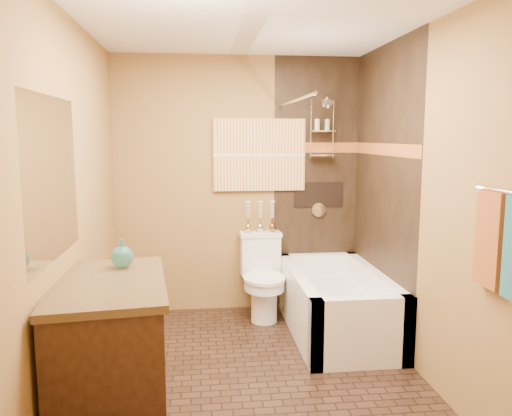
{
  "coord_description": "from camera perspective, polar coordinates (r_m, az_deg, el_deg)",
  "views": [
    {
      "loc": [
        -0.39,
        -3.38,
        1.73
      ],
      "look_at": [
        0.04,
        0.4,
        1.18
      ],
      "focal_mm": 35.0,
      "sensor_mm": 36.0,
      "label": 1
    }
  ],
  "objects": [
    {
      "name": "floor",
      "position": [
        3.82,
        0.02,
        -18.73
      ],
      "size": [
        3.0,
        3.0,
        0.0
      ],
      "primitive_type": "plane",
      "color": "black",
      "rests_on": "ground"
    },
    {
      "name": "wall_left",
      "position": [
        3.51,
        -19.82,
        -0.14
      ],
      "size": [
        0.02,
        3.0,
        2.5
      ],
      "primitive_type": "cube",
      "color": "olive",
      "rests_on": "floor"
    },
    {
      "name": "wall_right",
      "position": [
        3.77,
        18.46,
        0.46
      ],
      "size": [
        0.02,
        3.0,
        2.5
      ],
      "primitive_type": "cube",
      "color": "olive",
      "rests_on": "floor"
    },
    {
      "name": "wall_back",
      "position": [
        4.92,
        -1.97,
        2.59
      ],
      "size": [
        2.4,
        0.02,
        2.5
      ],
      "primitive_type": "cube",
      "color": "olive",
      "rests_on": "floor"
    },
    {
      "name": "wall_front",
      "position": [
        1.98,
        5.0,
        -5.81
      ],
      "size": [
        2.4,
        0.02,
        2.5
      ],
      "primitive_type": "cube",
      "color": "olive",
      "rests_on": "floor"
    },
    {
      "name": "ceiling",
      "position": [
        3.49,
        0.02,
        20.94
      ],
      "size": [
        3.0,
        3.0,
        0.0
      ],
      "primitive_type": "plane",
      "color": "silver",
      "rests_on": "wall_back"
    },
    {
      "name": "alcove_tile_back",
      "position": [
        5.03,
        6.88,
        2.66
      ],
      "size": [
        0.85,
        0.01,
        2.5
      ],
      "primitive_type": "cube",
      "color": "black",
      "rests_on": "wall_back"
    },
    {
      "name": "alcove_tile_right",
      "position": [
        4.45,
        14.27,
        1.75
      ],
      "size": [
        0.01,
        1.5,
        2.5
      ],
      "primitive_type": "cube",
      "color": "black",
      "rests_on": "wall_right"
    },
    {
      "name": "mosaic_band_back",
      "position": [
        5.0,
        6.98,
        6.87
      ],
      "size": [
        0.85,
        0.01,
        0.1
      ],
      "primitive_type": "cube",
      "color": "#9B3E1C",
      "rests_on": "alcove_tile_back"
    },
    {
      "name": "mosaic_band_right",
      "position": [
        4.42,
        14.31,
        6.52
      ],
      "size": [
        0.01,
        1.5,
        0.1
      ],
      "primitive_type": "cube",
      "color": "#9B3E1C",
      "rests_on": "alcove_tile_right"
    },
    {
      "name": "alcove_niche",
      "position": [
        5.04,
        7.15,
        1.52
      ],
      "size": [
        0.5,
        0.01,
        0.25
      ],
      "primitive_type": "cube",
      "color": "black",
      "rests_on": "alcove_tile_back"
    },
    {
      "name": "shower_fixtures",
      "position": [
        4.91,
        7.55,
        7.37
      ],
      "size": [
        0.24,
        0.33,
        1.16
      ],
      "color": "silver",
      "rests_on": "floor"
    },
    {
      "name": "curtain_rod",
      "position": [
        4.22,
        4.36,
        12.12
      ],
      "size": [
        0.03,
        1.55,
        0.03
      ],
      "primitive_type": "cylinder",
      "rotation": [
        1.57,
        0.0,
        0.0
      ],
      "color": "silver",
      "rests_on": "wall_back"
    },
    {
      "name": "towel_bar",
      "position": [
        2.81,
        26.73,
        1.62
      ],
      "size": [
        0.02,
        0.55,
        0.02
      ],
      "primitive_type": "cylinder",
      "rotation": [
        1.57,
        0.0,
        0.0
      ],
      "color": "silver",
      "rests_on": "wall_right"
    },
    {
      "name": "towel_rust",
      "position": [
        2.96,
        25.19,
        -3.28
      ],
      "size": [
        0.05,
        0.22,
        0.52
      ],
      "primitive_type": "cube",
      "color": "#92491A",
      "rests_on": "towel_bar"
    },
    {
      "name": "sunset_painting",
      "position": [
        4.9,
        0.38,
        6.09
      ],
      "size": [
        0.9,
        0.04,
        0.7
      ],
      "primitive_type": "cube",
      "color": "#C4792E",
      "rests_on": "wall_back"
    },
    {
      "name": "vanity_mirror",
      "position": [
        2.96,
        -22.22,
        3.15
      ],
      "size": [
        0.01,
        1.0,
        0.9
      ],
      "primitive_type": "cube",
      "color": "white",
      "rests_on": "wall_left"
    },
    {
      "name": "bathtub",
      "position": [
        4.56,
        9.15,
        -11.25
      ],
      "size": [
        0.8,
        1.5,
        0.55
      ],
      "color": "white",
      "rests_on": "floor"
    },
    {
      "name": "toilet",
      "position": [
        4.82,
        0.75,
        -7.79
      ],
      "size": [
        0.41,
        0.61,
        0.8
      ],
      "rotation": [
        0.0,
        0.0,
        0.05
      ],
      "color": "white",
      "rests_on": "floor"
    },
    {
      "name": "vanity",
      "position": [
        3.16,
        -16.37,
        -15.88
      ],
      "size": [
        0.74,
        1.1,
        0.91
      ],
      "rotation": [
        0.0,
        0.0,
        0.11
      ],
      "color": "black",
      "rests_on": "floor"
    },
    {
      "name": "teal_bottle",
      "position": [
        3.23,
        -15.07,
        -5.06
      ],
      "size": [
        0.14,
        0.14,
        0.22
      ],
      "primitive_type": null,
      "rotation": [
        0.0,
        0.0,
        0.01
      ],
      "color": "#267364",
      "rests_on": "vanity"
    },
    {
      "name": "bud_vases",
      "position": [
        4.87,
        0.49,
        -0.89
      ],
      "size": [
        0.3,
        0.06,
        0.3
      ],
      "color": "gold",
      "rests_on": "toilet"
    }
  ]
}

